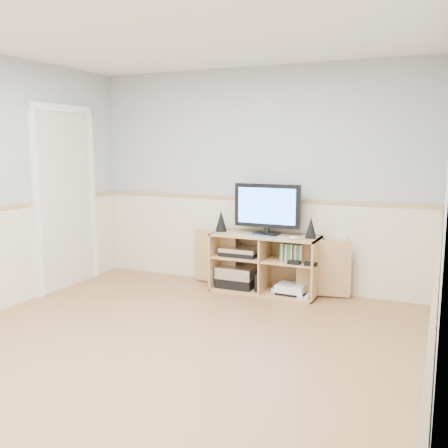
# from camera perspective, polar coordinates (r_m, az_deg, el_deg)

# --- Properties ---
(room) EXTENTS (4.04, 4.54, 2.54)m
(room) POSITION_cam_1_polar(r_m,az_deg,el_deg) (3.88, -8.12, 2.75)
(room) COLOR tan
(room) RESTS_ON ground
(media_cabinet) EXTENTS (1.86, 0.45, 0.65)m
(media_cabinet) POSITION_cam_1_polar(r_m,az_deg,el_deg) (5.65, 4.88, -4.35)
(media_cabinet) COLOR tan
(media_cabinet) RESTS_ON floor
(monitor) EXTENTS (0.75, 0.18, 0.56)m
(monitor) POSITION_cam_1_polar(r_m,az_deg,el_deg) (5.53, 4.94, 1.92)
(monitor) COLOR black
(monitor) RESTS_ON media_cabinet
(speaker_left) EXTENTS (0.13, 0.13, 0.24)m
(speaker_left) POSITION_cam_1_polar(r_m,az_deg,el_deg) (5.73, -0.33, 0.37)
(speaker_left) COLOR black
(speaker_left) RESTS_ON media_cabinet
(speaker_right) EXTENTS (0.12, 0.12, 0.22)m
(speaker_right) POSITION_cam_1_polar(r_m,az_deg,el_deg) (5.39, 9.90, -0.43)
(speaker_right) COLOR black
(speaker_right) RESTS_ON media_cabinet
(keyboard) EXTENTS (0.34, 0.20, 0.01)m
(keyboard) POSITION_cam_1_polar(r_m,az_deg,el_deg) (5.39, 4.49, -1.46)
(keyboard) COLOR silver
(keyboard) RESTS_ON media_cabinet
(mouse) EXTENTS (0.10, 0.07, 0.04)m
(mouse) POSITION_cam_1_polar(r_m,az_deg,el_deg) (5.29, 7.98, -1.59)
(mouse) COLOR white
(mouse) RESTS_ON media_cabinet
(av_components) EXTENTS (0.51, 0.31, 0.47)m
(av_components) POSITION_cam_1_polar(r_m,az_deg,el_deg) (5.73, 1.65, -5.28)
(av_components) COLOR black
(av_components) RESTS_ON media_cabinet
(game_consoles) EXTENTS (0.45, 0.30, 0.11)m
(game_consoles) POSITION_cam_1_polar(r_m,az_deg,el_deg) (5.56, 7.62, -7.39)
(game_consoles) COLOR white
(game_consoles) RESTS_ON media_cabinet
(game_cases) EXTENTS (0.24, 0.14, 0.19)m
(game_cases) POSITION_cam_1_polar(r_m,az_deg,el_deg) (5.45, 7.81, -3.23)
(game_cases) COLOR #3F8C3F
(game_cases) RESTS_ON media_cabinet
(wall_outlet) EXTENTS (0.12, 0.03, 0.12)m
(wall_outlet) POSITION_cam_1_polar(r_m,az_deg,el_deg) (5.56, 13.27, -1.94)
(wall_outlet) COLOR white
(wall_outlet) RESTS_ON wall_back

